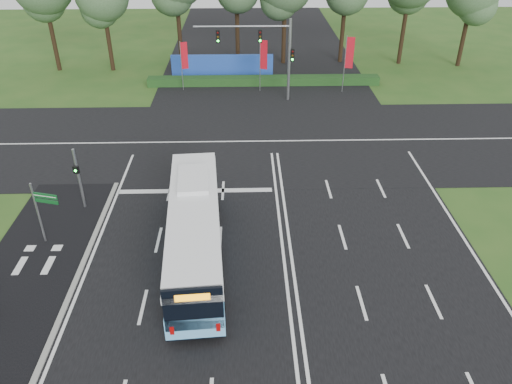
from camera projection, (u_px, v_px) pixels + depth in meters
ground at (281, 238)px, 26.85m from camera, size 120.00×120.00×0.00m
road_main at (281, 238)px, 26.84m from camera, size 20.00×120.00×0.04m
road_cross at (270, 141)px, 37.07m from camera, size 120.00×14.00×0.05m
bike_path at (27, 279)px, 24.00m from camera, size 5.00×18.00×0.06m
kerb_strip at (77, 278)px, 24.04m from camera, size 0.25×18.00×0.12m
city_bus at (195, 231)px, 24.58m from camera, size 3.28×11.83×3.35m
pedestrian_signal at (78, 177)px, 28.35m from camera, size 0.36×0.43×3.83m
street_sign at (42, 206)px, 25.36m from camera, size 1.37×0.44×3.60m
banner_flag_left at (184, 59)px, 44.99m from camera, size 0.65×0.24×4.52m
banner_flag_mid at (263, 58)px, 44.50m from camera, size 0.67×0.31×4.83m
banner_flag_right at (348, 56)px, 44.23m from camera, size 0.76×0.16×5.15m
traffic_light_gantry at (268, 47)px, 41.90m from camera, size 8.41×0.28×7.00m
hedge at (264, 81)px, 47.53m from camera, size 22.00×1.20×0.80m
blue_hoarding at (222, 66)px, 49.21m from camera, size 10.00×0.30×2.20m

